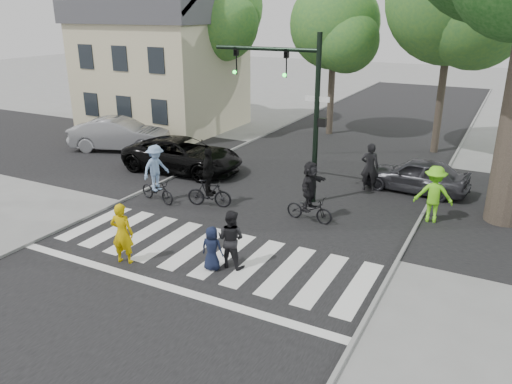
# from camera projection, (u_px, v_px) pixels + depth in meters

# --- Properties ---
(ground) EXTENTS (120.00, 120.00, 0.00)m
(ground) POSITION_uv_depth(u_px,v_px,m) (190.00, 266.00, 13.82)
(ground) COLOR gray
(ground) RESTS_ON ground
(road_stem) EXTENTS (10.00, 70.00, 0.01)m
(road_stem) POSITION_uv_depth(u_px,v_px,m) (269.00, 207.00, 17.97)
(road_stem) COLOR black
(road_stem) RESTS_ON ground
(road_cross) EXTENTS (70.00, 10.00, 0.01)m
(road_cross) POSITION_uv_depth(u_px,v_px,m) (302.00, 183.00, 20.47)
(road_cross) COLOR black
(road_cross) RESTS_ON ground
(curb_left) EXTENTS (0.10, 70.00, 0.10)m
(curb_left) POSITION_uv_depth(u_px,v_px,m) (158.00, 184.00, 20.16)
(curb_left) COLOR gray
(curb_left) RESTS_ON ground
(curb_right) EXTENTS (0.10, 70.00, 0.10)m
(curb_right) POSITION_uv_depth(u_px,v_px,m) (413.00, 233.00, 15.75)
(curb_right) COLOR gray
(curb_right) RESTS_ON ground
(crosswalk) EXTENTS (10.00, 3.85, 0.01)m
(crosswalk) POSITION_uv_depth(u_px,v_px,m) (203.00, 256.00, 14.36)
(crosswalk) COLOR silver
(crosswalk) RESTS_ON ground
(traffic_signal) EXTENTS (4.45, 0.29, 6.00)m
(traffic_signal) POSITION_uv_depth(u_px,v_px,m) (295.00, 94.00, 17.48)
(traffic_signal) COLOR black
(traffic_signal) RESTS_ON ground
(bg_tree_0) EXTENTS (5.46, 5.20, 8.97)m
(bg_tree_0) POSITION_uv_depth(u_px,v_px,m) (151.00, 19.00, 31.02)
(bg_tree_0) COLOR brown
(bg_tree_0) RESTS_ON ground
(bg_tree_1) EXTENTS (6.09, 5.80, 9.80)m
(bg_tree_1) POSITION_uv_depth(u_px,v_px,m) (215.00, 11.00, 28.22)
(bg_tree_1) COLOR brown
(bg_tree_1) RESTS_ON ground
(bg_tree_2) EXTENTS (5.04, 4.80, 8.40)m
(bg_tree_2) POSITION_uv_depth(u_px,v_px,m) (338.00, 28.00, 26.43)
(bg_tree_2) COLOR brown
(bg_tree_2) RESTS_ON ground
(bg_tree_3) EXTENTS (6.30, 6.00, 10.20)m
(bg_tree_3) POSITION_uv_depth(u_px,v_px,m) (459.00, 4.00, 22.26)
(bg_tree_3) COLOR brown
(bg_tree_3) RESTS_ON ground
(house) EXTENTS (8.40, 8.10, 8.82)m
(house) POSITION_uv_depth(u_px,v_px,m) (162.00, 63.00, 29.16)
(house) COLOR beige
(house) RESTS_ON ground
(pedestrian_woman) EXTENTS (0.73, 0.58, 1.77)m
(pedestrian_woman) POSITION_uv_depth(u_px,v_px,m) (122.00, 233.00, 13.73)
(pedestrian_woman) COLOR #D1A905
(pedestrian_woman) RESTS_ON ground
(pedestrian_child) EXTENTS (0.66, 0.48, 1.25)m
(pedestrian_child) POSITION_uv_depth(u_px,v_px,m) (212.00, 248.00, 13.44)
(pedestrian_child) COLOR black
(pedestrian_child) RESTS_ON ground
(pedestrian_adult) EXTENTS (0.81, 0.64, 1.66)m
(pedestrian_adult) POSITION_uv_depth(u_px,v_px,m) (231.00, 239.00, 13.53)
(pedestrian_adult) COLOR black
(pedestrian_adult) RESTS_ON ground
(cyclist_left) EXTENTS (1.78, 1.21, 2.15)m
(cyclist_left) POSITION_uv_depth(u_px,v_px,m) (156.00, 178.00, 18.17)
(cyclist_left) COLOR black
(cyclist_left) RESTS_ON ground
(cyclist_mid) EXTENTS (1.70, 1.07, 2.15)m
(cyclist_mid) POSITION_uv_depth(u_px,v_px,m) (209.00, 183.00, 17.74)
(cyclist_mid) COLOR black
(cyclist_mid) RESTS_ON ground
(cyclist_right) EXTENTS (1.67, 1.56, 2.08)m
(cyclist_right) POSITION_uv_depth(u_px,v_px,m) (310.00, 195.00, 16.47)
(cyclist_right) COLOR black
(cyclist_right) RESTS_ON ground
(car_suv) EXTENTS (5.40, 2.72, 1.47)m
(car_suv) POSITION_uv_depth(u_px,v_px,m) (183.00, 155.00, 21.73)
(car_suv) COLOR black
(car_suv) RESTS_ON ground
(car_silver) EXTENTS (5.20, 3.35, 1.62)m
(car_silver) POSITION_uv_depth(u_px,v_px,m) (120.00, 134.00, 25.02)
(car_silver) COLOR #96979B
(car_silver) RESTS_ON ground
(car_grey) EXTENTS (4.04, 1.84, 1.34)m
(car_grey) POSITION_uv_depth(u_px,v_px,m) (416.00, 175.00, 19.30)
(car_grey) COLOR #313136
(car_grey) RESTS_ON ground
(bystander_hivis) EXTENTS (1.35, 0.92, 1.93)m
(bystander_hivis) POSITION_uv_depth(u_px,v_px,m) (434.00, 194.00, 16.43)
(bystander_hivis) COLOR #73E51F
(bystander_hivis) RESTS_ON ground
(bystander_dark) EXTENTS (0.75, 0.55, 1.90)m
(bystander_dark) POSITION_uv_depth(u_px,v_px,m) (370.00, 167.00, 19.33)
(bystander_dark) COLOR black
(bystander_dark) RESTS_ON ground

